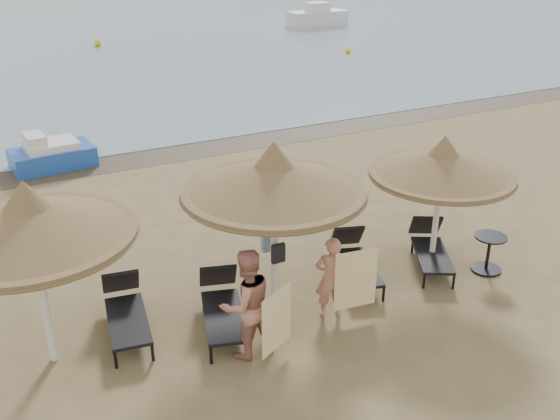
% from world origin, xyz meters
% --- Properties ---
extents(ground, '(160.00, 160.00, 0.00)m').
position_xyz_m(ground, '(0.00, 0.00, 0.00)').
color(ground, olive).
rests_on(ground, ground).
extents(wet_sand_strip, '(200.00, 1.60, 0.01)m').
position_xyz_m(wet_sand_strip, '(0.00, 9.40, 0.00)').
color(wet_sand_strip, '#4B3E28').
rests_on(wet_sand_strip, ground).
extents(palapa_left, '(3.11, 3.11, 3.08)m').
position_xyz_m(palapa_left, '(-3.71, 0.77, 2.45)').
color(palapa_left, white).
rests_on(palapa_left, ground).
extents(palapa_center, '(3.17, 3.17, 3.14)m').
position_xyz_m(palapa_center, '(0.10, 0.55, 2.50)').
color(palapa_center, white).
rests_on(palapa_center, ground).
extents(palapa_right, '(2.80, 2.80, 2.77)m').
position_xyz_m(palapa_right, '(3.59, 0.41, 2.21)').
color(palapa_right, white).
rests_on(palapa_right, ground).
extents(lounger_far_left, '(0.89, 1.98, 0.85)m').
position_xyz_m(lounger_far_left, '(-2.46, 1.08, 0.38)').
color(lounger_far_left, black).
rests_on(lounger_far_left, ground).
extents(lounger_near_left, '(1.16, 2.06, 0.88)m').
position_xyz_m(lounger_near_left, '(-0.94, 0.46, 0.39)').
color(lounger_near_left, black).
rests_on(lounger_near_left, ground).
extents(lounger_near_right, '(1.16, 1.97, 0.84)m').
position_xyz_m(lounger_near_right, '(2.00, 0.82, 0.38)').
color(lounger_near_right, black).
rests_on(lounger_near_right, ground).
extents(lounger_far_right, '(1.43, 1.92, 0.83)m').
position_xyz_m(lounger_far_right, '(3.64, 0.55, 0.37)').
color(lounger_far_right, black).
rests_on(lounger_far_right, ground).
extents(side_table, '(0.63, 0.63, 0.77)m').
position_xyz_m(side_table, '(4.47, -0.22, 0.36)').
color(side_table, black).
rests_on(side_table, ground).
extents(person_left, '(1.04, 0.72, 2.17)m').
position_xyz_m(person_left, '(-0.89, -0.48, 1.08)').
color(person_left, tan).
rests_on(person_left, ground).
extents(person_right, '(0.96, 0.79, 1.79)m').
position_xyz_m(person_right, '(0.85, -0.16, 0.90)').
color(person_right, tan).
rests_on(person_right, ground).
extents(towel_left, '(0.68, 0.37, 1.06)m').
position_xyz_m(towel_left, '(-0.54, -0.83, 0.74)').
color(towel_left, yellow).
rests_on(towel_left, ground).
extents(towel_right, '(0.80, 0.12, 1.12)m').
position_xyz_m(towel_right, '(1.20, -0.41, 0.77)').
color(towel_right, yellow).
rests_on(towel_right, ground).
extents(bag_patterned, '(0.31, 0.12, 0.38)m').
position_xyz_m(bag_patterned, '(0.10, 0.73, 1.25)').
color(bag_patterned, white).
rests_on(bag_patterned, ground).
extents(bag_dark, '(0.25, 0.09, 0.34)m').
position_xyz_m(bag_dark, '(0.10, 0.39, 1.16)').
color(bag_dark, black).
rests_on(bag_dark, ground).
extents(pedal_boat, '(2.35, 1.54, 1.04)m').
position_xyz_m(pedal_boat, '(-2.38, 9.83, 0.39)').
color(pedal_boat, '#2052B2').
rests_on(pedal_boat, ground).
extents(buoy_mid, '(0.41, 0.41, 0.41)m').
position_xyz_m(buoy_mid, '(2.94, 28.85, 0.20)').
color(buoy_mid, yellow).
rests_on(buoy_mid, ground).
extents(buoy_right, '(0.31, 0.31, 0.31)m').
position_xyz_m(buoy_right, '(14.51, 20.63, 0.16)').
color(buoy_right, yellow).
rests_on(buoy_right, ground).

